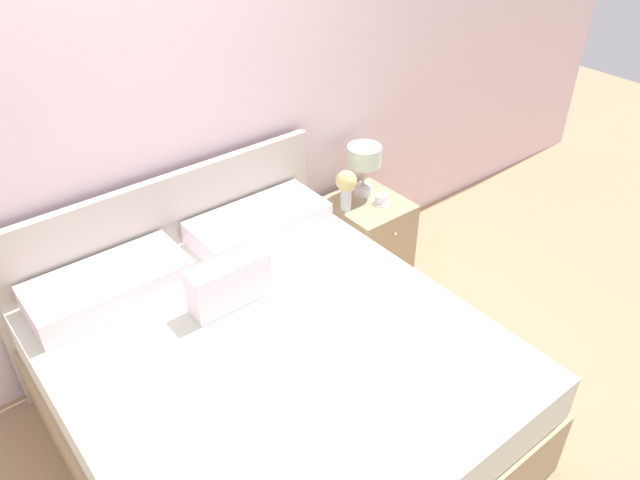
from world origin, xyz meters
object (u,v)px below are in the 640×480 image
flower_vase (346,185)px  teacup (381,199)px  bed (268,379)px  nightstand (367,236)px  table_lamp (364,160)px

flower_vase → teacup: flower_vase is taller
bed → teacup: (1.32, 0.63, 0.21)m
bed → flower_vase: bed is taller
nightstand → table_lamp: bearing=69.5°
nightstand → table_lamp: table_lamp is taller
nightstand → teacup: size_ratio=4.27×
bed → table_lamp: bearing=31.1°
flower_vase → teacup: 0.28m
flower_vase → bed: bearing=-147.0°
table_lamp → teacup: bearing=-83.4°
table_lamp → flower_vase: table_lamp is taller
nightstand → teacup: 0.29m
nightstand → flower_vase: 0.46m
nightstand → flower_vase: (-0.17, 0.03, 0.43)m
bed → table_lamp: (1.30, 0.78, 0.43)m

